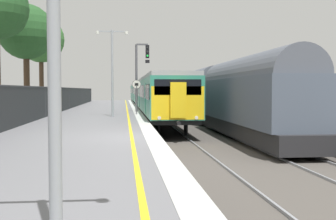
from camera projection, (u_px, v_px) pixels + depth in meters
name	position (u px, v px, depth m)	size (l,w,h in m)	color
ground	(214.00, 153.00, 15.73)	(17.40, 110.00, 1.21)	slate
commuter_train_at_platform	(146.00, 93.00, 53.06)	(2.83, 63.59, 3.81)	#2D846B
freight_train_adjacent_track	(199.00, 93.00, 38.59)	(2.60, 46.36, 4.42)	#232326
signal_gantry	(140.00, 69.00, 33.12)	(1.10, 0.24, 5.23)	#47474C
speed_limit_sign	(137.00, 92.00, 29.51)	(0.59, 0.08, 2.36)	#59595B
platform_lamp_mid	(112.00, 65.00, 27.05)	(2.00, 0.20, 5.45)	#93999E
background_tree_centre	(41.00, 41.00, 39.47)	(4.24, 4.24, 8.43)	#473323
background_tree_right	(26.00, 34.00, 31.48)	(4.04, 4.04, 7.95)	#473323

